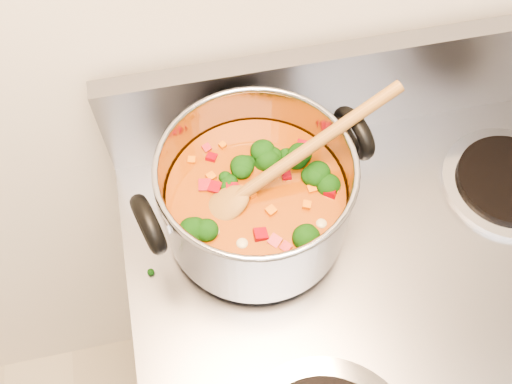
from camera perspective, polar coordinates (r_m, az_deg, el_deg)
electric_range at (r=1.21m, az=11.11°, el=-18.12°), size 0.75×0.68×1.08m
stockpot at (r=0.73m, az=0.05°, el=-0.48°), size 0.31×0.24×0.15m
wooden_spoon at (r=0.70m, az=1.24°, el=1.60°), size 0.28×0.11×0.12m
cooktop_crumbs at (r=0.76m, az=7.93°, el=-8.35°), size 0.24×0.21×0.01m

